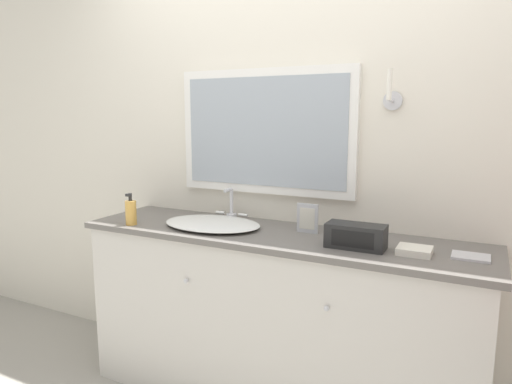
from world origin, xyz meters
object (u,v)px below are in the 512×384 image
at_px(sink_basin, 213,223).
at_px(appliance_box, 356,236).
at_px(soap_bottle, 131,212).
at_px(picture_frame, 307,218).

bearing_deg(sink_basin, appliance_box, -4.10).
xyz_separation_m(sink_basin, soap_bottle, (-0.41, -0.16, 0.05)).
bearing_deg(picture_frame, sink_basin, -168.47).
distance_m(sink_basin, appliance_box, 0.78).
height_order(appliance_box, picture_frame, picture_frame).
relative_size(soap_bottle, appliance_box, 0.66).
bearing_deg(appliance_box, soap_bottle, -174.81).
distance_m(appliance_box, picture_frame, 0.32).
relative_size(sink_basin, appliance_box, 2.07).
bearing_deg(soap_bottle, picture_frame, 16.27).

